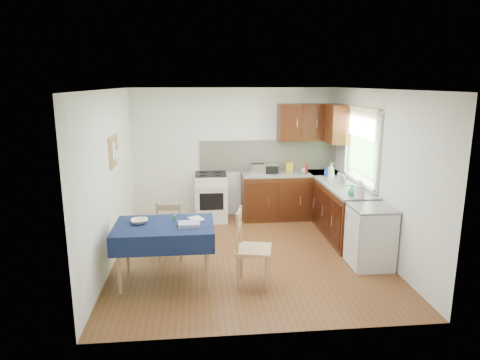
{
  "coord_description": "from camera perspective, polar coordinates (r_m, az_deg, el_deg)",
  "views": [
    {
      "loc": [
        -0.73,
        -6.1,
        2.6
      ],
      "look_at": [
        -0.1,
        0.24,
        1.14
      ],
      "focal_mm": 32.0,
      "sensor_mm": 36.0,
      "label": 1
    }
  ],
  "objects": [
    {
      "name": "book",
      "position": [
        5.8,
        -6.57,
        -5.32
      ],
      "size": [
        0.24,
        0.27,
        0.02
      ],
      "primitive_type": "imported",
      "rotation": [
        0.0,
        0.0,
        0.45
      ],
      "color": "white",
      "rests_on": "dining_table"
    },
    {
      "name": "kettle",
      "position": [
        6.65,
        15.64,
        -1.31
      ],
      "size": [
        0.16,
        0.16,
        0.27
      ],
      "color": "silver",
      "rests_on": "worktop_right"
    },
    {
      "name": "splashback",
      "position": [
        8.42,
        3.83,
        3.33
      ],
      "size": [
        2.7,
        0.02,
        0.6
      ],
      "primitive_type": "cube",
      "color": "beige",
      "rests_on": "wall_back"
    },
    {
      "name": "floor",
      "position": [
        6.67,
        1.06,
        -10.01
      ],
      "size": [
        4.2,
        4.2,
        0.0
      ],
      "primitive_type": "plane",
      "color": "#553916",
      "rests_on": "ground"
    },
    {
      "name": "window",
      "position": [
        7.38,
        15.91,
        5.05
      ],
      "size": [
        0.04,
        1.48,
        1.26
      ],
      "color": "#305A25",
      "rests_on": "wall_right"
    },
    {
      "name": "wall_right",
      "position": [
        6.82,
        18.05,
        0.87
      ],
      "size": [
        0.02,
        4.2,
        2.5
      ],
      "primitive_type": "cube",
      "color": "white",
      "rests_on": "ground"
    },
    {
      "name": "soap_bottle_c",
      "position": [
        6.76,
        14.68,
        -1.35
      ],
      "size": [
        0.14,
        0.14,
        0.16
      ],
      "primitive_type": "imported",
      "rotation": [
        0.0,
        0.0,
        3.27
      ],
      "color": "green",
      "rests_on": "worktop_right"
    },
    {
      "name": "worktop_right",
      "position": [
        7.38,
        13.72,
        -0.93
      ],
      "size": [
        0.6,
        1.7,
        0.04
      ],
      "primitive_type": "cube",
      "color": "gray",
      "rests_on": "base_cabinets"
    },
    {
      "name": "chair_far",
      "position": [
        6.47,
        -9.23,
        -6.36
      ],
      "size": [
        0.45,
        0.45,
        0.91
      ],
      "rotation": [
        0.0,
        0.0,
        3.02
      ],
      "color": "tan",
      "rests_on": "ground"
    },
    {
      "name": "toaster",
      "position": [
        8.11,
        2.39,
        1.51
      ],
      "size": [
        0.28,
        0.17,
        0.21
      ],
      "rotation": [
        0.0,
        0.0,
        0.36
      ],
      "color": "silver",
      "rests_on": "worktop_back"
    },
    {
      "name": "stove",
      "position": [
        8.19,
        -3.89,
        -2.26
      ],
      "size": [
        0.6,
        0.61,
        0.92
      ],
      "color": "silver",
      "rests_on": "ground"
    },
    {
      "name": "sauce_bottle",
      "position": [
        8.19,
        8.86,
        1.52
      ],
      "size": [
        0.05,
        0.05,
        0.2
      ],
      "primitive_type": "cylinder",
      "color": "#B80E11",
      "rests_on": "worktop_back"
    },
    {
      "name": "dining_table",
      "position": [
        5.73,
        -10.06,
        -6.86
      ],
      "size": [
        1.29,
        0.88,
        0.78
      ],
      "rotation": [
        0.0,
        0.0,
        -0.16
      ],
      "color": "#0E1738",
      "rests_on": "ground"
    },
    {
      "name": "base_cabinets",
      "position": [
        7.95,
        9.77,
        -3.11
      ],
      "size": [
        1.9,
        2.3,
        0.86
      ],
      "color": "black",
      "rests_on": "ground"
    },
    {
      "name": "plate_bowl",
      "position": [
        5.81,
        -13.25,
        -5.37
      ],
      "size": [
        0.25,
        0.25,
        0.05
      ],
      "primitive_type": "imported",
      "rotation": [
        0.0,
        0.0,
        0.12
      ],
      "color": "beige",
      "rests_on": "dining_table"
    },
    {
      "name": "corkboard",
      "position": [
        6.59,
        -16.5,
        3.67
      ],
      "size": [
        0.04,
        0.62,
        0.47
      ],
      "color": "tan",
      "rests_on": "wall_left"
    },
    {
      "name": "wall_front",
      "position": [
        4.28,
        4.44,
        -5.47
      ],
      "size": [
        4.0,
        0.02,
        2.5
      ],
      "primitive_type": "cube",
      "color": "white",
      "rests_on": "ground"
    },
    {
      "name": "soap_bottle_b",
      "position": [
        8.03,
        11.66,
        1.2
      ],
      "size": [
        0.13,
        0.12,
        0.21
      ],
      "primitive_type": "imported",
      "rotation": [
        0.0,
        0.0,
        1.98
      ],
      "color": "blue",
      "rests_on": "worktop_right"
    },
    {
      "name": "worktop_corner",
      "position": [
        8.44,
        11.17,
        0.93
      ],
      "size": [
        0.6,
        0.6,
        0.04
      ],
      "primitive_type": "cube",
      "color": "gray",
      "rests_on": "base_cabinets"
    },
    {
      "name": "wall_back",
      "position": [
        8.34,
        -0.6,
        3.62
      ],
      "size": [
        4.0,
        0.02,
        2.5
      ],
      "primitive_type": "cube",
      "color": "white",
      "rests_on": "ground"
    },
    {
      "name": "soap_bottle_a",
      "position": [
        7.78,
        12.05,
        1.15
      ],
      "size": [
        0.16,
        0.16,
        0.3
      ],
      "primitive_type": "imported",
      "rotation": [
        0.0,
        0.0,
        0.54
      ],
      "color": "silver",
      "rests_on": "worktop_right"
    },
    {
      "name": "yellow_packet",
      "position": [
        8.36,
        6.58,
        1.73
      ],
      "size": [
        0.16,
        0.14,
        0.18
      ],
      "primitive_type": "cube",
      "rotation": [
        0.0,
        0.0,
        -0.42
      ],
      "color": "gold",
      "rests_on": "worktop_back"
    },
    {
      "name": "wall_left",
      "position": [
        6.37,
        -17.04,
        0.13
      ],
      "size": [
        0.02,
        4.2,
        2.5
      ],
      "primitive_type": "cube",
      "color": "white",
      "rests_on": "ground"
    },
    {
      "name": "dish_rack",
      "position": [
        7.49,
        13.39,
        -0.36
      ],
      "size": [
        0.39,
        0.3,
        0.18
      ],
      "rotation": [
        0.0,
        0.0,
        -0.4
      ],
      "color": "#939499",
      "rests_on": "worktop_right"
    },
    {
      "name": "spice_jar",
      "position": [
        5.79,
        -8.69,
        -5.07
      ],
      "size": [
        0.04,
        0.04,
        0.08
      ],
      "primitive_type": "cylinder",
      "color": "#238333",
      "rests_on": "dining_table"
    },
    {
      "name": "sandwich_press",
      "position": [
        8.21,
        3.88,
        1.6
      ],
      "size": [
        0.32,
        0.27,
        0.18
      ],
      "rotation": [
        0.0,
        0.0,
        -0.13
      ],
      "color": "black",
      "rests_on": "worktop_back"
    },
    {
      "name": "cup",
      "position": [
        8.26,
        8.61,
        1.22
      ],
      "size": [
        0.13,
        0.13,
        0.09
      ],
      "primitive_type": "imported",
      "rotation": [
        0.0,
        0.0,
        -0.12
      ],
      "color": "silver",
      "rests_on": "worktop_back"
    },
    {
      "name": "worktop_back",
      "position": [
        8.28,
        6.86,
        0.85
      ],
      "size": [
        1.9,
        0.6,
        0.04
      ],
      "primitive_type": "cube",
      "color": "gray",
      "rests_on": "base_cabinets"
    },
    {
      "name": "upper_cabinets",
      "position": [
        8.25,
        10.29,
        7.51
      ],
      "size": [
        1.2,
        0.85,
        0.7
      ],
      "color": "black",
      "rests_on": "wall_back"
    },
    {
      "name": "chair_near",
      "position": [
        5.59,
        1.3,
        -8.71
      ],
      "size": [
        0.53,
        0.53,
        1.02
      ],
      "rotation": [
        0.0,
        0.0,
        1.36
      ],
      "color": "tan",
      "rests_on": "ground"
    },
    {
      "name": "ceiling",
      "position": [
        6.14,
        1.16,
        12.0
      ],
      "size": [
        4.0,
        4.2,
        0.02
      ],
      "primitive_type": "cube",
      "color": "white",
      "rests_on": "wall_back"
    },
    {
      "name": "tea_towel",
      "position": [
        5.58,
        -6.81,
        -5.88
      ],
      "size": [
        0.29,
        0.23,
        0.05
      ],
      "primitive_type": "cube",
      "rotation": [
        0.0,
        0.0,
        0.05
      ],
      "color": "navy",
      "rests_on": "dining_table"
    },
    {
      "name": "fridge",
      "position": [
        6.43,
        17.03,
        -7.27
      ],
      "size": [
        0.58,
        0.6,
        0.89
      ],
      "color": "silver",
      "rests_on": "ground"
    }
  ]
}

